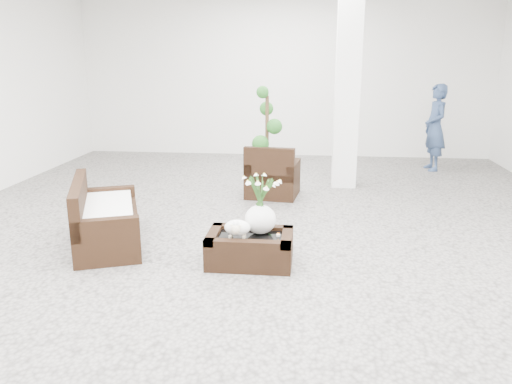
# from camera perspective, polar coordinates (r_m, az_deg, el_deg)

# --- Properties ---
(ground) EXTENTS (11.00, 11.00, 0.00)m
(ground) POSITION_cam_1_polar(r_m,az_deg,el_deg) (6.19, 0.10, -5.31)
(ground) COLOR gray
(ground) RESTS_ON ground
(column) EXTENTS (0.40, 0.40, 3.50)m
(column) POSITION_cam_1_polar(r_m,az_deg,el_deg) (8.60, 10.33, 12.13)
(column) COLOR white
(column) RESTS_ON ground
(coffee_table) EXTENTS (0.90, 0.60, 0.31)m
(coffee_table) POSITION_cam_1_polar(r_m,az_deg,el_deg) (5.43, -0.68, -6.55)
(coffee_table) COLOR black
(coffee_table) RESTS_ON ground
(sheep_figurine) EXTENTS (0.28, 0.23, 0.21)m
(sheep_figurine) POSITION_cam_1_polar(r_m,az_deg,el_deg) (5.26, -2.12, -4.25)
(sheep_figurine) COLOR white
(sheep_figurine) RESTS_ON coffee_table
(planter_narcissus) EXTENTS (0.44, 0.44, 0.80)m
(planter_narcissus) POSITION_cam_1_polar(r_m,az_deg,el_deg) (5.33, 0.50, -0.63)
(planter_narcissus) COLOR white
(planter_narcissus) RESTS_ON coffee_table
(tealight) EXTENTS (0.04, 0.04, 0.03)m
(tealight) POSITION_cam_1_polar(r_m,az_deg,el_deg) (5.36, 2.54, -4.89)
(tealight) COLOR white
(tealight) RESTS_ON coffee_table
(armchair) EXTENTS (0.86, 0.83, 0.83)m
(armchair) POSITION_cam_1_polar(r_m,az_deg,el_deg) (8.00, 1.93, 2.49)
(armchair) COLOR black
(armchair) RESTS_ON ground
(loveseat) EXTENTS (1.19, 1.62, 0.78)m
(loveseat) POSITION_cam_1_polar(r_m,az_deg,el_deg) (6.16, -16.57, -2.24)
(loveseat) COLOR black
(loveseat) RESTS_ON ground
(topiary) EXTENTS (0.45, 0.45, 1.70)m
(topiary) POSITION_cam_1_polar(r_m,az_deg,el_deg) (7.89, 1.24, 5.52)
(topiary) COLOR #1E511A
(topiary) RESTS_ON ground
(shopper) EXTENTS (0.49, 0.66, 1.67)m
(shopper) POSITION_cam_1_polar(r_m,az_deg,el_deg) (10.39, 19.63, 6.89)
(shopper) COLOR navy
(shopper) RESTS_ON ground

